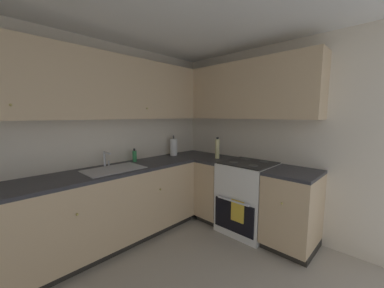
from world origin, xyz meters
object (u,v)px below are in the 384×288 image
Objects in this scene: soap_bottle at (135,156)px; oil_bottle at (217,148)px; oven_range at (248,196)px; paper_towel_roll at (174,147)px.

soap_bottle is 0.58× the size of oil_bottle.
oven_range is 3.47× the size of oil_bottle.
oven_range is 0.77m from oil_bottle.
paper_towel_roll is at bearing 104.30° from oven_range.
oil_bottle is at bearing -66.99° from paper_towel_roll.
soap_bottle is at bearing 129.90° from oven_range.
soap_bottle is 0.56× the size of paper_towel_roll.
oven_range is at bearing -87.87° from oil_bottle.
oil_bottle reaches higher than oven_range.
oven_range is 3.33× the size of paper_towel_roll.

